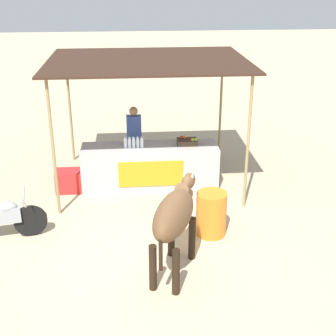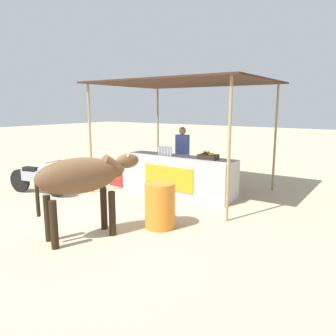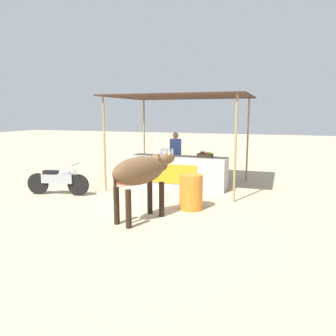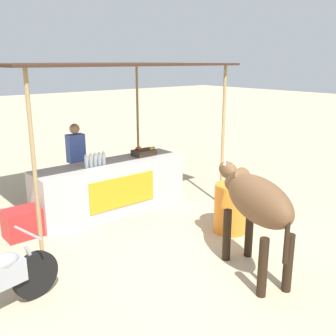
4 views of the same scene
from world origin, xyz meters
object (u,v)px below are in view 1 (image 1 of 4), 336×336
Objects in this scene: fruit_crate at (187,142)px; water_barrel at (211,214)px; vendor_behind_counter at (134,140)px; stall_counter at (150,166)px; cow at (175,215)px; cooler_box at (70,181)px.

fruit_crate is 2.30m from water_barrel.
vendor_behind_counter is at bearing 114.86° from water_barrel.
cow is (0.24, -3.25, 0.55)m from stall_counter.
vendor_behind_counter is at bearing 98.07° from cow.
cooler_box is 0.72× the size of water_barrel.
fruit_crate is 0.53× the size of water_barrel.
cooler_box is (-1.78, -0.10, -0.24)m from stall_counter.
stall_counter is 1.64× the size of cow.
vendor_behind_counter is 1.97× the size of water_barrel.
cooler_box is at bearing -176.79° from fruit_crate.
stall_counter is at bearing 3.12° from cooler_box.
cow is at bearing -81.93° from vendor_behind_counter.
fruit_crate is at bearing 94.71° from water_barrel.
stall_counter is at bearing -176.60° from fruit_crate.
fruit_crate is at bearing 79.73° from cow.
fruit_crate is 0.27× the size of vendor_behind_counter.
stall_counter is 2.39m from water_barrel.
cow reaches higher than cooler_box.
cooler_box is 0.33× the size of cow.
vendor_behind_counter is 4.05m from cow.
stall_counter is 5.00× the size of cooler_box.
fruit_crate reaches higher than stall_counter.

